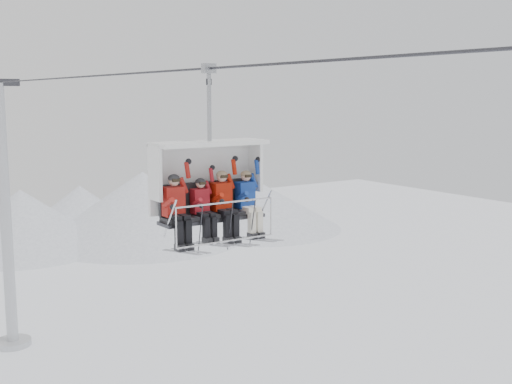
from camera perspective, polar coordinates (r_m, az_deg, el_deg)
lift_tower_right at (r=34.36m, az=-21.28°, el=-3.59°), size 2.00×1.80×13.48m
haul_cable at (r=13.14m, az=-0.00°, el=11.20°), size 0.06×50.00×0.06m
chairlift_carrier at (r=14.97m, az=-4.38°, el=1.09°), size 2.73×1.17×3.98m
skier_far_left at (r=14.31m, az=-7.14°, el=-1.34°), size 0.45×1.69×1.75m
skier_center_left at (r=14.62m, az=-4.77°, el=-1.34°), size 0.38×1.69×1.55m
skier_center_right at (r=14.91m, az=-2.90°, el=-0.89°), size 0.45×1.69×1.75m
skier_far_right at (r=15.27m, az=-0.75°, el=-0.73°), size 0.43×1.69×1.68m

